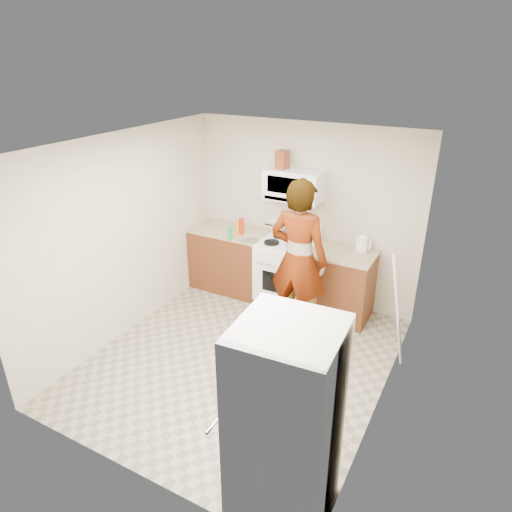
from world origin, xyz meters
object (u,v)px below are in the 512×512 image
Objects in this scene: microwave at (294,185)px; person at (299,260)px; gas_range at (287,271)px; kettle at (362,244)px; saucepan at (282,230)px; fridge at (285,428)px.

person is at bearing -60.91° from microwave.
gas_range reaches higher than kettle.
saucepan is at bearing 138.55° from gas_range.
saucepan is at bearing 171.24° from microwave.
kettle is (0.97, 0.18, 0.54)m from gas_range.
microwave is 0.38× the size of person.
saucepan is (-0.60, 0.79, 0.01)m from person.
saucepan is at bearing 161.36° from kettle.
microwave is at bearing -59.12° from person.
fridge reaches higher than kettle.
fridge reaches higher than saucepan.
saucepan is at bearing -51.01° from person.
person is at bearing -52.80° from saucepan.
microwave is at bearing 109.94° from fridge.
fridge is at bearing -66.62° from microwave.
fridge is (1.35, -3.11, -0.85)m from microwave.
gas_range is 1.22m from microwave.
microwave is 0.70m from saucepan.
person reaches higher than fridge.
fridge is at bearing -103.00° from kettle.
fridge is at bearing 113.19° from person.
saucepan is (-0.18, 0.03, -0.68)m from microwave.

